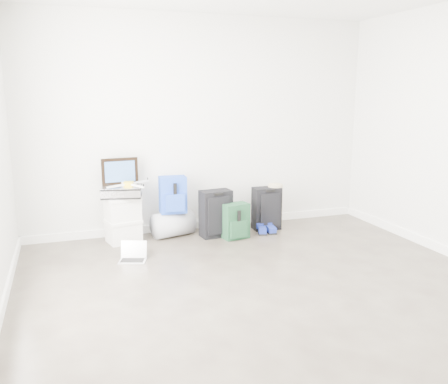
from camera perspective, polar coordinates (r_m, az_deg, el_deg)
name	(u,v)px	position (r m, az deg, el deg)	size (l,w,h in m)	color
ground	(286,307)	(4.13, 7.50, -13.56)	(5.00, 5.00, 0.00)	#352D27
room_envelope	(291,98)	(3.74, 8.11, 11.10)	(4.52, 5.02, 2.71)	silver
boxes_stack	(123,219)	(5.77, -12.05, -3.24)	(0.45, 0.39, 0.55)	silver
briefcase	(122,192)	(5.69, -12.20, 0.05)	(0.45, 0.33, 0.13)	#B2B2B7
painting	(120,171)	(5.75, -12.42, 2.44)	(0.43, 0.06, 0.32)	black
drone	(129,184)	(5.67, -11.41, 0.96)	(0.53, 0.53, 0.05)	gold
duffel_bag	(173,224)	(5.93, -6.14, -3.86)	(0.31, 0.31, 0.50)	#93949B
blue_backpack	(173,195)	(5.81, -6.15, -0.41)	(0.33, 0.25, 0.45)	#18309F
large_suitcase	(216,214)	(5.85, -0.97, -2.62)	(0.40, 0.28, 0.58)	black
green_backpack	(236,222)	(5.80, 1.43, -3.59)	(0.34, 0.27, 0.43)	#143721
carry_on	(267,208)	(6.19, 5.17, -1.98)	(0.36, 0.24, 0.55)	black
shoes	(266,229)	(6.09, 5.10, -4.51)	(0.27, 0.28, 0.09)	black
rolled_rug	(275,206)	(6.25, 6.15, -1.70)	(0.19, 0.19, 0.59)	tan
laptop	(133,256)	(5.20, -10.89, -7.57)	(0.33, 0.28, 0.20)	silver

